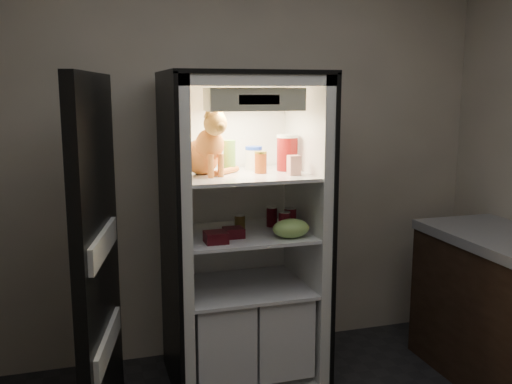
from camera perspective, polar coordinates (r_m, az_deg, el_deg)
room_shell at (r=2.04m, az=8.90°, el=5.85°), size 3.60×3.60×3.60m
refrigerator at (r=3.48m, az=-1.45°, el=-6.17°), size 0.90×0.72×1.88m
fridge_door at (r=2.90m, az=-15.48°, el=-7.36°), size 0.24×0.86×1.85m
tabby_cat at (r=3.26m, az=-5.01°, el=4.28°), size 0.36×0.39×0.40m
parmesan_shaker at (r=3.37m, az=-2.67°, el=3.60°), size 0.07×0.07×0.19m
mayo_tub at (r=3.46m, az=-0.23°, el=3.41°), size 0.10×0.10×0.14m
salsa_jar at (r=3.32m, az=0.47°, el=2.99°), size 0.07×0.07×0.13m
pepper_jar at (r=3.43m, az=3.14°, el=3.95°), size 0.13×0.13×0.22m
cream_carton at (r=3.26m, az=3.82°, el=2.69°), size 0.07×0.07×0.11m
soda_can_a at (r=3.51m, az=1.59°, el=-2.49°), size 0.07×0.07×0.12m
soda_can_b at (r=3.42m, az=3.44°, el=-2.71°), size 0.07×0.07×0.14m
soda_can_c at (r=3.35m, az=2.85°, el=-3.06°), size 0.07×0.07×0.13m
condiment_jar at (r=3.46m, az=-1.63°, el=-2.94°), size 0.07×0.07×0.09m
grape_bag at (r=3.25m, az=3.52°, el=-3.65°), size 0.22×0.16×0.11m
berry_box_left at (r=3.15m, az=-4.03°, el=-4.54°), size 0.12×0.12×0.06m
berry_box_right at (r=3.26m, az=-2.25°, el=-4.07°), size 0.11×0.11×0.06m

